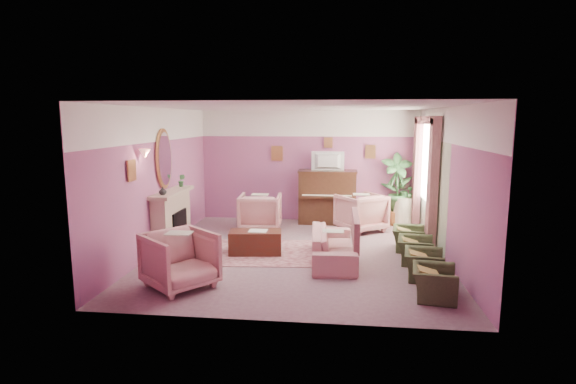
# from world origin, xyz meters

# --- Properties ---
(floor) EXTENTS (5.50, 6.00, 0.01)m
(floor) POSITION_xyz_m (0.00, 0.00, 0.00)
(floor) COLOR slate
(floor) RESTS_ON ground
(ceiling) EXTENTS (5.50, 6.00, 0.01)m
(ceiling) POSITION_xyz_m (0.00, 0.00, 2.80)
(ceiling) COLOR silver
(ceiling) RESTS_ON wall_back
(wall_back) EXTENTS (5.50, 0.02, 2.80)m
(wall_back) POSITION_xyz_m (0.00, 3.00, 1.40)
(wall_back) COLOR #824D80
(wall_back) RESTS_ON floor
(wall_front) EXTENTS (5.50, 0.02, 2.80)m
(wall_front) POSITION_xyz_m (0.00, -3.00, 1.40)
(wall_front) COLOR #824D80
(wall_front) RESTS_ON floor
(wall_left) EXTENTS (0.02, 6.00, 2.80)m
(wall_left) POSITION_xyz_m (-2.75, 0.00, 1.40)
(wall_left) COLOR #824D80
(wall_left) RESTS_ON floor
(wall_right) EXTENTS (0.02, 6.00, 2.80)m
(wall_right) POSITION_xyz_m (2.75, 0.00, 1.40)
(wall_right) COLOR #824D80
(wall_right) RESTS_ON floor
(picture_rail_band) EXTENTS (5.50, 0.01, 0.65)m
(picture_rail_band) POSITION_xyz_m (0.00, 2.99, 2.47)
(picture_rail_band) COLOR white
(picture_rail_band) RESTS_ON wall_back
(stripe_panel) EXTENTS (0.01, 3.00, 2.15)m
(stripe_panel) POSITION_xyz_m (2.73, 1.30, 1.07)
(stripe_panel) COLOR #B3BF9B
(stripe_panel) RESTS_ON wall_right
(fireplace_surround) EXTENTS (0.30, 1.40, 1.10)m
(fireplace_surround) POSITION_xyz_m (-2.59, 0.20, 0.55)
(fireplace_surround) COLOR tan
(fireplace_surround) RESTS_ON floor
(fireplace_inset) EXTENTS (0.18, 0.72, 0.68)m
(fireplace_inset) POSITION_xyz_m (-2.49, 0.20, 0.40)
(fireplace_inset) COLOR black
(fireplace_inset) RESTS_ON floor
(fire_ember) EXTENTS (0.06, 0.54, 0.10)m
(fire_ember) POSITION_xyz_m (-2.45, 0.20, 0.22)
(fire_ember) COLOR #F35011
(fire_ember) RESTS_ON floor
(mantel_shelf) EXTENTS (0.40, 1.55, 0.07)m
(mantel_shelf) POSITION_xyz_m (-2.56, 0.20, 1.12)
(mantel_shelf) COLOR tan
(mantel_shelf) RESTS_ON fireplace_surround
(hearth) EXTENTS (0.55, 1.50, 0.02)m
(hearth) POSITION_xyz_m (-2.39, 0.20, 0.01)
(hearth) COLOR tan
(hearth) RESTS_ON floor
(mirror_frame) EXTENTS (0.04, 0.72, 1.20)m
(mirror_frame) POSITION_xyz_m (-2.70, 0.20, 1.80)
(mirror_frame) COLOR #B98447
(mirror_frame) RESTS_ON wall_left
(mirror_glass) EXTENTS (0.01, 0.60, 1.06)m
(mirror_glass) POSITION_xyz_m (-2.67, 0.20, 1.80)
(mirror_glass) COLOR silver
(mirror_glass) RESTS_ON wall_left
(sconce_shade) EXTENTS (0.20, 0.20, 0.16)m
(sconce_shade) POSITION_xyz_m (-2.62, -0.85, 1.98)
(sconce_shade) COLOR #FF9781
(sconce_shade) RESTS_ON wall_left
(piano) EXTENTS (1.40, 0.60, 1.30)m
(piano) POSITION_xyz_m (0.50, 2.68, 0.65)
(piano) COLOR #3C2215
(piano) RESTS_ON floor
(piano_keyshelf) EXTENTS (1.30, 0.12, 0.06)m
(piano_keyshelf) POSITION_xyz_m (0.50, 2.33, 0.72)
(piano_keyshelf) COLOR #3C2215
(piano_keyshelf) RESTS_ON piano
(piano_keys) EXTENTS (1.20, 0.08, 0.02)m
(piano_keys) POSITION_xyz_m (0.50, 2.33, 0.76)
(piano_keys) COLOR white
(piano_keys) RESTS_ON piano
(piano_top) EXTENTS (1.45, 0.65, 0.04)m
(piano_top) POSITION_xyz_m (0.50, 2.68, 1.31)
(piano_top) COLOR #3C2215
(piano_top) RESTS_ON piano
(television) EXTENTS (0.80, 0.12, 0.48)m
(television) POSITION_xyz_m (0.50, 2.63, 1.60)
(television) COLOR black
(television) RESTS_ON piano
(print_back_left) EXTENTS (0.30, 0.03, 0.38)m
(print_back_left) POSITION_xyz_m (-0.80, 2.96, 1.72)
(print_back_left) COLOR #B98447
(print_back_left) RESTS_ON wall_back
(print_back_right) EXTENTS (0.26, 0.03, 0.34)m
(print_back_right) POSITION_xyz_m (1.55, 2.96, 1.78)
(print_back_right) COLOR #B98447
(print_back_right) RESTS_ON wall_back
(print_back_mid) EXTENTS (0.22, 0.03, 0.26)m
(print_back_mid) POSITION_xyz_m (0.50, 2.96, 2.00)
(print_back_mid) COLOR #B98447
(print_back_mid) RESTS_ON wall_back
(print_left_wall) EXTENTS (0.03, 0.28, 0.36)m
(print_left_wall) POSITION_xyz_m (-2.71, -1.20, 1.72)
(print_left_wall) COLOR #B98447
(print_left_wall) RESTS_ON wall_left
(window_blind) EXTENTS (0.03, 1.40, 1.80)m
(window_blind) POSITION_xyz_m (2.70, 1.55, 1.70)
(window_blind) COLOR beige
(window_blind) RESTS_ON wall_right
(curtain_left) EXTENTS (0.16, 0.34, 2.60)m
(curtain_left) POSITION_xyz_m (2.62, 0.63, 1.30)
(curtain_left) COLOR #94595C
(curtain_left) RESTS_ON floor
(curtain_right) EXTENTS (0.16, 0.34, 2.60)m
(curtain_right) POSITION_xyz_m (2.62, 2.47, 1.30)
(curtain_right) COLOR #94595C
(curtain_right) RESTS_ON floor
(pelmet) EXTENTS (0.16, 2.20, 0.16)m
(pelmet) POSITION_xyz_m (2.62, 1.55, 2.56)
(pelmet) COLOR #94595C
(pelmet) RESTS_ON wall_right
(mantel_plant) EXTENTS (0.16, 0.16, 0.28)m
(mantel_plant) POSITION_xyz_m (-2.55, 0.75, 1.29)
(mantel_plant) COLOR #3A743C
(mantel_plant) RESTS_ON mantel_shelf
(mantel_vase) EXTENTS (0.16, 0.16, 0.16)m
(mantel_vase) POSITION_xyz_m (-2.55, -0.30, 1.23)
(mantel_vase) COLOR white
(mantel_vase) RESTS_ON mantel_shelf
(area_rug) EXTENTS (2.63, 1.98, 0.01)m
(area_rug) POSITION_xyz_m (-0.73, -0.02, 0.01)
(area_rug) COLOR #A5686D
(area_rug) RESTS_ON floor
(coffee_table) EXTENTS (1.05, 0.62, 0.45)m
(coffee_table) POSITION_xyz_m (-0.81, -0.11, 0.23)
(coffee_table) COLOR #462114
(coffee_table) RESTS_ON floor
(table_paper) EXTENTS (0.35, 0.28, 0.01)m
(table_paper) POSITION_xyz_m (-0.76, -0.11, 0.46)
(table_paper) COLOR silver
(table_paper) RESTS_ON coffee_table
(sofa) EXTENTS (0.65, 1.96, 0.79)m
(sofa) POSITION_xyz_m (0.69, -0.39, 0.40)
(sofa) COLOR #CD908D
(sofa) RESTS_ON floor
(sofa_throw) EXTENTS (0.10, 1.49, 0.55)m
(sofa_throw) POSITION_xyz_m (1.09, -0.39, 0.60)
(sofa_throw) COLOR #94595C
(sofa_throw) RESTS_ON sofa
(floral_armchair_left) EXTENTS (0.93, 0.93, 0.97)m
(floral_armchair_left) POSITION_xyz_m (-1.03, 1.66, 0.49)
(floral_armchair_left) COLOR #CD908D
(floral_armchair_left) RESTS_ON floor
(floral_armchair_right) EXTENTS (0.93, 0.93, 0.97)m
(floral_armchair_right) POSITION_xyz_m (1.30, 1.95, 0.49)
(floral_armchair_right) COLOR #CD908D
(floral_armchair_right) RESTS_ON floor
(floral_armchair_front) EXTENTS (0.93, 0.93, 0.97)m
(floral_armchair_front) POSITION_xyz_m (-1.63, -1.99, 0.49)
(floral_armchair_front) COLOR #CD908D
(floral_armchair_front) RESTS_ON floor
(olive_chair_a) EXTENTS (0.50, 0.71, 0.61)m
(olive_chair_a) POSITION_xyz_m (2.17, -1.98, 0.31)
(olive_chair_a) COLOR #3B4827
(olive_chair_a) RESTS_ON floor
(olive_chair_b) EXTENTS (0.50, 0.71, 0.61)m
(olive_chair_b) POSITION_xyz_m (2.17, -1.16, 0.31)
(olive_chair_b) COLOR #3B4827
(olive_chair_b) RESTS_ON floor
(olive_chair_c) EXTENTS (0.50, 0.71, 0.61)m
(olive_chair_c) POSITION_xyz_m (2.17, -0.34, 0.31)
(olive_chair_c) COLOR #3B4827
(olive_chair_c) RESTS_ON floor
(olive_chair_d) EXTENTS (0.50, 0.71, 0.61)m
(olive_chair_d) POSITION_xyz_m (2.17, 0.48, 0.31)
(olive_chair_d) COLOR #3B4827
(olive_chair_d) RESTS_ON floor
(side_table) EXTENTS (0.52, 0.52, 0.70)m
(side_table) POSITION_xyz_m (2.37, 2.64, 0.35)
(side_table) COLOR beige
(side_table) RESTS_ON floor
(side_plant_big) EXTENTS (0.30, 0.30, 0.34)m
(side_plant_big) POSITION_xyz_m (2.37, 2.64, 0.87)
(side_plant_big) COLOR #3A743C
(side_plant_big) RESTS_ON side_table
(side_plant_small) EXTENTS (0.16, 0.16, 0.28)m
(side_plant_small) POSITION_xyz_m (2.49, 2.54, 0.84)
(side_plant_small) COLOR #3A743C
(side_plant_small) RESTS_ON side_table
(palm_pot) EXTENTS (0.34, 0.34, 0.34)m
(palm_pot) POSITION_xyz_m (2.18, 2.66, 0.17)
(palm_pot) COLOR brown
(palm_pot) RESTS_ON floor
(palm_plant) EXTENTS (0.76, 0.76, 1.44)m
(palm_plant) POSITION_xyz_m (2.18, 2.66, 1.06)
(palm_plant) COLOR #3A743C
(palm_plant) RESTS_ON palm_pot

